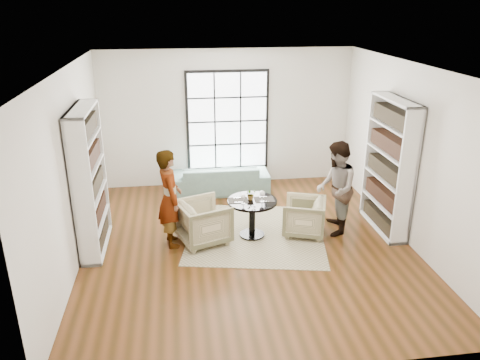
{
  "coord_description": "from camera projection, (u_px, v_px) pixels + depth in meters",
  "views": [
    {
      "loc": [
        -1.12,
        -7.04,
        3.94
      ],
      "look_at": [
        -0.08,
        0.4,
        1.04
      ],
      "focal_mm": 35.0,
      "sensor_mm": 36.0,
      "label": 1
    }
  ],
  "objects": [
    {
      "name": "pedestal_table",
      "position": [
        252.0,
        210.0,
        8.18
      ],
      "size": [
        0.86,
        0.86,
        0.69
      ],
      "rotation": [
        0.0,
        0.0,
        -0.01
      ],
      "color": "black",
      "rests_on": "ground"
    },
    {
      "name": "flower_centerpiece",
      "position": [
        251.0,
        194.0,
        8.11
      ],
      "size": [
        0.21,
        0.19,
        0.2
      ],
      "primitive_type": "imported",
      "rotation": [
        0.0,
        0.0,
        0.25
      ],
      "color": "gray",
      "rests_on": "pedestal_table"
    },
    {
      "name": "cutlery_right",
      "position": [
        264.0,
        199.0,
        8.13
      ],
      "size": [
        0.14,
        0.22,
        0.01
      ],
      "primitive_type": null,
      "rotation": [
        0.0,
        0.0,
        -0.01
      ],
      "color": "silver",
      "rests_on": "placemat_right"
    },
    {
      "name": "ground",
      "position": [
        248.0,
        244.0,
        8.07
      ],
      "size": [
        6.0,
        6.0,
        0.0
      ],
      "primitive_type": "plane",
      "color": "#5F3316"
    },
    {
      "name": "wine_glass_right",
      "position": [
        262.0,
        194.0,
        7.99
      ],
      "size": [
        0.09,
        0.09,
        0.21
      ],
      "color": "silver",
      "rests_on": "pedestal_table"
    },
    {
      "name": "room_shell",
      "position": [
        243.0,
        165.0,
        8.11
      ],
      "size": [
        6.0,
        6.01,
        6.0
      ],
      "color": "silver",
      "rests_on": "ground"
    },
    {
      "name": "person_left",
      "position": [
        170.0,
        198.0,
        7.8
      ],
      "size": [
        0.51,
        0.68,
        1.69
      ],
      "primitive_type": "imported",
      "rotation": [
        0.0,
        0.0,
        1.75
      ],
      "color": "gray",
      "rests_on": "ground"
    },
    {
      "name": "placemat_right",
      "position": [
        264.0,
        199.0,
        8.14
      ],
      "size": [
        0.34,
        0.26,
        0.01
      ],
      "primitive_type": "cube",
      "rotation": [
        0.0,
        0.0,
        -0.01
      ],
      "color": "black",
      "rests_on": "pedestal_table"
    },
    {
      "name": "person_right",
      "position": [
        336.0,
        189.0,
        8.21
      ],
      "size": [
        0.81,
        0.95,
        1.69
      ],
      "primitive_type": "imported",
      "rotation": [
        0.0,
        0.0,
        -1.8
      ],
      "color": "gray",
      "rests_on": "ground"
    },
    {
      "name": "rug",
      "position": [
        256.0,
        233.0,
        8.43
      ],
      "size": [
        2.8,
        2.8,
        0.01
      ],
      "primitive_type": "cube",
      "rotation": [
        0.0,
        0.0,
        -0.2
      ],
      "color": "tan",
      "rests_on": "ground"
    },
    {
      "name": "placemat_left",
      "position": [
        238.0,
        200.0,
        8.1
      ],
      "size": [
        0.34,
        0.26,
        0.01
      ],
      "primitive_type": "cube",
      "rotation": [
        0.0,
        0.0,
        -0.01
      ],
      "color": "black",
      "rests_on": "pedestal_table"
    },
    {
      "name": "armchair_right",
      "position": [
        304.0,
        217.0,
        8.32
      ],
      "size": [
        0.93,
        0.91,
        0.67
      ],
      "primitive_type": "imported",
      "rotation": [
        0.0,
        0.0,
        -1.91
      ],
      "color": "#C3B38B",
      "rests_on": "ground"
    },
    {
      "name": "cutlery_left",
      "position": [
        238.0,
        200.0,
        8.09
      ],
      "size": [
        0.14,
        0.22,
        0.01
      ],
      "primitive_type": null,
      "rotation": [
        0.0,
        0.0,
        -0.01
      ],
      "color": "silver",
      "rests_on": "placemat_left"
    },
    {
      "name": "armchair_left",
      "position": [
        204.0,
        222.0,
        8.04
      ],
      "size": [
        1.05,
        1.03,
        0.75
      ],
      "primitive_type": "imported",
      "rotation": [
        0.0,
        0.0,
        1.92
      ],
      "color": "#BBB485",
      "rests_on": "ground"
    },
    {
      "name": "wine_glass_left",
      "position": [
        243.0,
        197.0,
        7.92
      ],
      "size": [
        0.08,
        0.08,
        0.18
      ],
      "color": "silver",
      "rests_on": "pedestal_table"
    },
    {
      "name": "sofa",
      "position": [
        220.0,
        178.0,
        10.19
      ],
      "size": [
        2.11,
        0.85,
        0.61
      ],
      "primitive_type": "imported",
      "rotation": [
        0.0,
        0.0,
        3.13
      ],
      "color": "slate",
      "rests_on": "ground"
    }
  ]
}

